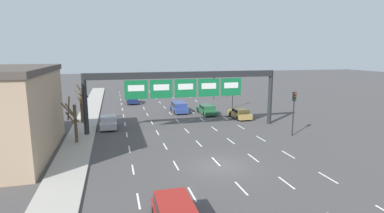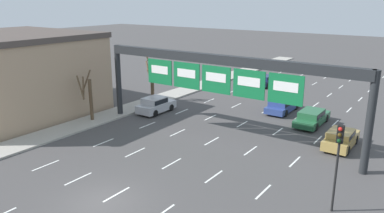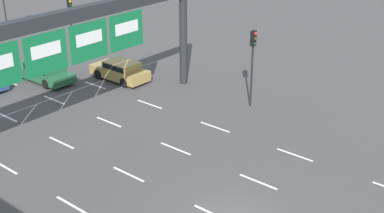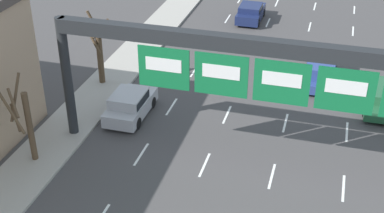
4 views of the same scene
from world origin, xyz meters
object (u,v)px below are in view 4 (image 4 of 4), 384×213
object	(u,v)px
sign_gantry	(284,68)
tree_bare_second	(99,48)
suv_blue	(321,69)
tree_bare_closest	(25,121)
car_silver	(130,104)
car_green	(381,96)
car_navy	(251,12)

from	to	relation	value
sign_gantry	tree_bare_second	bearing A→B (deg)	153.65
tree_bare_second	suv_blue	bearing A→B (deg)	17.64
tree_bare_closest	suv_blue	bearing A→B (deg)	44.47
suv_blue	car_silver	bearing A→B (deg)	-143.56
car_green	tree_bare_second	world-z (taller)	tree_bare_second
sign_gantry	tree_bare_second	world-z (taller)	sign_gantry
sign_gantry	tree_bare_closest	size ratio (longest dim) A/B	4.98
car_navy	tree_bare_closest	bearing A→B (deg)	-107.08
tree_bare_second	car_navy	bearing A→B (deg)	63.07
tree_bare_second	tree_bare_closest	bearing A→B (deg)	-89.44
car_green	suv_blue	xyz separation A→B (m)	(-3.58, 2.36, 0.12)
car_silver	suv_blue	size ratio (longest dim) A/B	0.84
tree_bare_closest	tree_bare_second	xyz separation A→B (m)	(-0.08, 8.57, 0.14)
sign_gantry	car_green	size ratio (longest dim) A/B	4.52
sign_gantry	car_silver	xyz separation A→B (m)	(-8.49, 2.59, -4.53)
suv_blue	car_navy	xyz separation A→B (m)	(-6.16, 9.39, -0.11)
car_green	tree_bare_second	bearing A→B (deg)	-173.87
tree_bare_closest	car_navy	bearing A→B (deg)	72.92
car_green	tree_bare_closest	distance (m)	19.58
sign_gantry	car_navy	bearing A→B (deg)	103.83
car_green	tree_bare_second	xyz separation A→B (m)	(-16.62, -1.78, 1.77)
sign_gantry	suv_blue	world-z (taller)	sign_gantry
car_green	tree_bare_second	distance (m)	16.81
sign_gantry	car_silver	bearing A→B (deg)	163.00
car_green	tree_bare_closest	world-z (taller)	tree_bare_closest
tree_bare_second	car_silver	bearing A→B (deg)	-45.24
car_silver	tree_bare_second	world-z (taller)	tree_bare_second
car_silver	car_green	distance (m)	14.36
suv_blue	tree_bare_closest	world-z (taller)	tree_bare_closest
car_navy	sign_gantry	bearing A→B (deg)	-76.17
car_silver	tree_bare_closest	xyz separation A→B (m)	(-3.05, -5.41, 1.55)
car_green	tree_bare_closest	bearing A→B (deg)	-147.94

